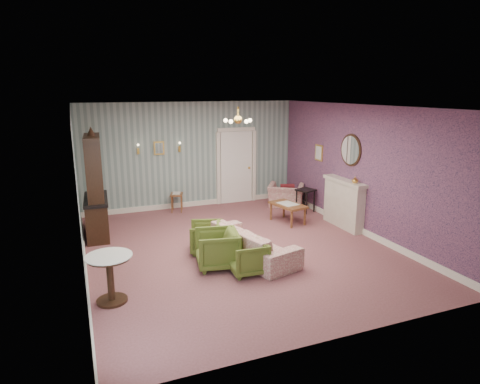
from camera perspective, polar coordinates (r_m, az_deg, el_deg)
name	(u,v)px	position (r m, az deg, el deg)	size (l,w,h in m)	color
floor	(238,248)	(8.78, -0.25, -7.69)	(7.00, 7.00, 0.00)	#854D51
ceiling	(238,107)	(8.17, -0.27, 11.59)	(7.00, 7.00, 0.00)	white
wall_back	(192,155)	(11.63, -6.60, 5.00)	(6.00, 6.00, 0.00)	slate
wall_front	(341,236)	(5.37, 13.59, -5.85)	(6.00, 6.00, 0.00)	slate
wall_left	(78,194)	(7.80, -21.23, -0.24)	(7.00, 7.00, 0.00)	slate
wall_right	(362,170)	(9.83, 16.26, 2.91)	(7.00, 7.00, 0.00)	slate
wall_right_floral	(361,170)	(9.82, 16.19, 2.90)	(7.00, 7.00, 0.00)	#AA5573
door	(236,166)	(12.05, -0.51, 3.62)	(1.12, 0.12, 2.16)	white
olive_chair_a	(248,256)	(7.56, 1.04, -8.67)	(0.64, 0.60, 0.66)	#516122
olive_chair_b	(217,247)	(7.79, -3.15, -7.52)	(0.75, 0.70, 0.77)	#516122
olive_chair_c	(207,236)	(8.52, -4.57, -5.97)	(0.66, 0.62, 0.68)	#516122
sofa_chintz	(251,237)	(8.20, 1.53, -6.19)	(2.12, 0.62, 0.83)	#963C47
wingback_chair	(286,192)	(11.82, 6.32, 0.06)	(0.96, 0.62, 0.84)	#963C47
dresser	(94,184)	(9.74, -19.25, 1.07)	(0.50, 1.44, 2.40)	black
fireplace	(344,203)	(10.25, 13.96, -1.51)	(0.30, 1.40, 1.16)	beige
mantel_vase	(355,180)	(9.78, 15.44, 1.61)	(0.15, 0.15, 0.15)	gold
oval_mirror	(350,150)	(10.06, 14.85, 5.55)	(0.04, 0.76, 0.84)	white
framed_print	(319,153)	(11.20, 10.73, 5.28)	(0.04, 0.34, 0.42)	gold
coffee_table	(288,213)	(10.42, 6.51, -2.87)	(0.52, 0.94, 0.48)	brown
side_table_black	(305,201)	(11.34, 8.91, -1.17)	(0.42, 0.42, 0.63)	black
pedestal_table	(110,279)	(6.86, -17.27, -11.22)	(0.71, 0.71, 0.78)	black
nesting_table	(177,202)	(11.41, -8.61, -1.32)	(0.32, 0.41, 0.53)	brown
gilt_mirror_back	(159,148)	(11.36, -10.99, 5.90)	(0.28, 0.06, 0.36)	gold
sconce_left	(138,149)	(11.25, -13.73, 5.68)	(0.16, 0.12, 0.30)	gold
sconce_right	(180,147)	(11.45, -8.25, 6.07)	(0.16, 0.12, 0.30)	gold
chandelier	(238,121)	(8.18, -0.27, 9.70)	(0.56, 0.56, 0.36)	gold
burgundy_cushion	(287,191)	(11.66, 6.45, 0.16)	(0.38, 0.10, 0.38)	maroon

